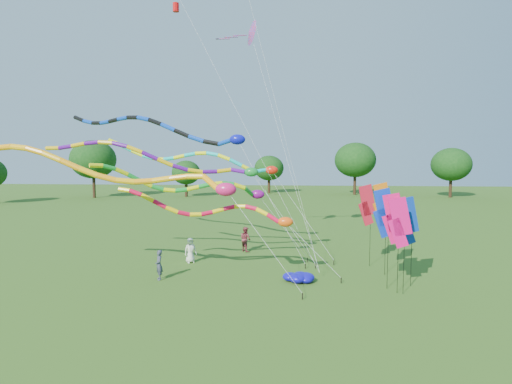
# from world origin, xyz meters

# --- Properties ---
(ground) EXTENTS (160.00, 160.00, 0.00)m
(ground) POSITION_xyz_m (0.00, 0.00, 0.00)
(ground) COLOR #2E5817
(ground) RESTS_ON ground
(tree_ring) EXTENTS (116.64, 118.75, 9.72)m
(tree_ring) POSITION_xyz_m (0.08, -1.69, 5.38)
(tree_ring) COLOR #382314
(tree_ring) RESTS_ON ground
(tube_kite_red) EXTENTS (11.37, 1.41, 5.51)m
(tube_kite_red) POSITION_xyz_m (-2.45, 3.10, 3.71)
(tube_kite_red) COLOR black
(tube_kite_red) RESTS_ON ground
(tube_kite_orange) EXTENTS (15.38, 1.11, 7.78)m
(tube_kite_orange) POSITION_xyz_m (-6.49, 0.81, 5.78)
(tube_kite_orange) COLOR black
(tube_kite_orange) RESTS_ON ground
(tube_kite_purple) EXTENTS (15.52, 1.59, 8.13)m
(tube_kite_purple) POSITION_xyz_m (-5.95, 5.31, 6.36)
(tube_kite_purple) COLOR black
(tube_kite_purple) RESTS_ON ground
(tube_kite_blue) EXTENTS (17.14, 6.98, 10.32)m
(tube_kite_blue) POSITION_xyz_m (-7.53, 9.28, 8.43)
(tube_kite_blue) COLOR black
(tube_kite_blue) RESTS_ON ground
(tube_kite_cyan) EXTENTS (13.85, 1.22, 8.20)m
(tube_kite_cyan) POSITION_xyz_m (-4.10, 6.85, 6.36)
(tube_kite_cyan) COLOR black
(tube_kite_cyan) RESTS_ON ground
(tube_kite_green) EXTENTS (11.25, 5.24, 6.78)m
(tube_kite_green) POSITION_xyz_m (-4.07, 4.75, 4.92)
(tube_kite_green) COLOR black
(tube_kite_green) RESTS_ON ground
(delta_kite_high_c) EXTENTS (6.54, 6.44, 16.03)m
(delta_kite_high_c) POSITION_xyz_m (-1.77, 9.37, 14.63)
(delta_kite_high_c) COLOR black
(delta_kite_high_c) RESTS_ON ground
(banner_pole_blue_b) EXTENTS (1.16, 0.29, 4.61)m
(banner_pole_blue_b) POSITION_xyz_m (6.79, 2.90, 3.35)
(banner_pole_blue_b) COLOR black
(banner_pole_blue_b) RESTS_ON ground
(banner_pole_magenta_b) EXTENTS (1.12, 0.47, 4.89)m
(banner_pole_magenta_b) POSITION_xyz_m (5.84, 1.82, 3.62)
(banner_pole_magenta_b) COLOR black
(banner_pole_magenta_b) RESTS_ON ground
(banner_pole_orange) EXTENTS (1.14, 0.37, 5.20)m
(banner_pole_orange) POSITION_xyz_m (5.95, 4.97, 3.93)
(banner_pole_orange) COLOR black
(banner_pole_orange) RESTS_ON ground
(banner_pole_magenta_a) EXTENTS (1.16, 0.20, 4.72)m
(banner_pole_magenta_a) POSITION_xyz_m (6.08, 1.66, 3.45)
(banner_pole_magenta_a) COLOR black
(banner_pole_magenta_a) RESTS_ON ground
(banner_pole_blue_a) EXTENTS (1.16, 0.24, 5.07)m
(banner_pole_blue_a) POSITION_xyz_m (5.50, 2.40, 3.81)
(banner_pole_blue_a) COLOR black
(banner_pole_blue_a) RESTS_ON ground
(banner_pole_red) EXTENTS (1.13, 0.41, 4.97)m
(banner_pole_red) POSITION_xyz_m (5.46, 6.82, 3.70)
(banner_pole_red) COLOR black
(banner_pole_red) RESTS_ON ground
(blue_nylon_heap) EXTENTS (1.53, 1.47, 0.52)m
(blue_nylon_heap) POSITION_xyz_m (1.19, 3.35, 0.24)
(blue_nylon_heap) COLOR #100CA7
(blue_nylon_heap) RESTS_ON ground
(person_a) EXTENTS (0.91, 0.83, 1.56)m
(person_a) POSITION_xyz_m (-5.30, 6.85, 0.78)
(person_a) COLOR silver
(person_a) RESTS_ON ground
(person_b) EXTENTS (0.61, 0.69, 1.60)m
(person_b) POSITION_xyz_m (-6.12, 3.05, 0.80)
(person_b) COLOR #393D50
(person_b) RESTS_ON ground
(person_c) EXTENTS (1.05, 1.06, 1.72)m
(person_c) POSITION_xyz_m (-2.21, 10.31, 0.86)
(person_c) COLOR maroon
(person_c) RESTS_ON ground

